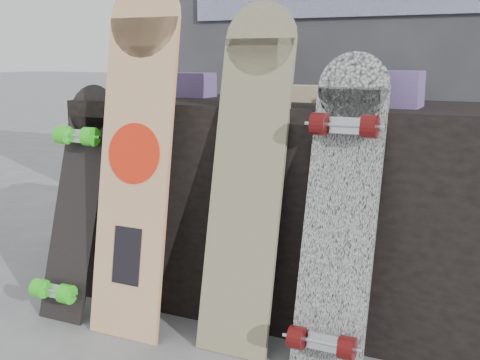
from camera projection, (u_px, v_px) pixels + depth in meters
The scene contains 10 objects.
ground at pixel (229, 357), 1.97m from camera, with size 60.00×60.00×0.00m, color slate.
vendor_table at pixel (287, 205), 2.33m from camera, with size 1.60×0.60×0.80m, color black.
booth at pixel (352, 28), 2.94m from camera, with size 2.40×0.22×2.20m.
merch_box_purple at pixel (191, 85), 2.51m from camera, with size 0.18×0.12×0.10m, color #3F3063.
merch_box_small at pixel (400, 89), 1.99m from camera, with size 0.14×0.14×0.12m, color #3F3063.
merch_box_flat at pixel (311, 94), 2.25m from camera, with size 0.22×0.10×0.06m, color #D1B78C.
longboard_geisha at pixel (136, 148), 2.08m from camera, with size 0.28×0.24×1.24m.
longboard_celtic at pixel (248, 166), 1.99m from camera, with size 0.25×0.28×1.15m.
longboard_cascadia at pixel (340, 211), 1.83m from camera, with size 0.22×0.32×0.98m.
skateboard_dark at pixel (75, 199), 2.26m from camera, with size 0.20×0.34×0.86m.
Camera 1 is at (0.82, -1.62, 0.96)m, focal length 45.00 mm.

